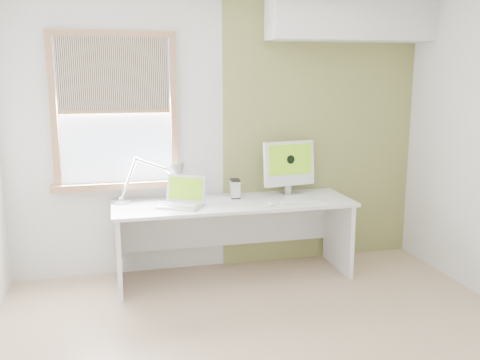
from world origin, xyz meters
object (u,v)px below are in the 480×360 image
object	(u,v)px
desk_lamp	(167,178)
laptop	(183,198)
external_drive	(235,189)
desk	(232,220)
imac	(289,165)

from	to	relation	value
desk_lamp	laptop	bearing A→B (deg)	-58.69
desk_lamp	laptop	world-z (taller)	desk_lamp
desk_lamp	external_drive	size ratio (longest dim) A/B	4.16
external_drive	desk_lamp	bearing A→B (deg)	178.67
desk	desk_lamp	xyz separation A→B (m)	(-0.59, 0.11, 0.41)
laptop	imac	bearing A→B (deg)	11.76
desk	laptop	bearing A→B (deg)	-169.53
external_drive	imac	bearing A→B (deg)	4.17
imac	desk	bearing A→B (deg)	-167.23
external_drive	imac	distance (m)	0.59
desk_lamp	imac	distance (m)	1.19
desk_lamp	laptop	xyz separation A→B (m)	(0.12, -0.20, -0.16)
laptop	imac	xyz separation A→B (m)	(1.07, 0.22, 0.23)
desk_lamp	imac	world-z (taller)	imac
desk	imac	distance (m)	0.78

